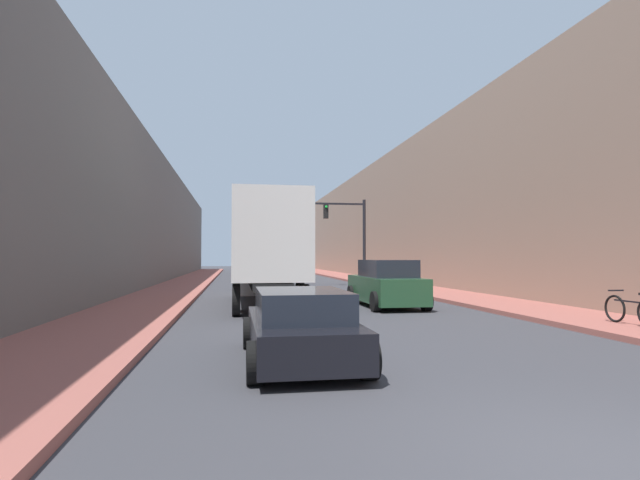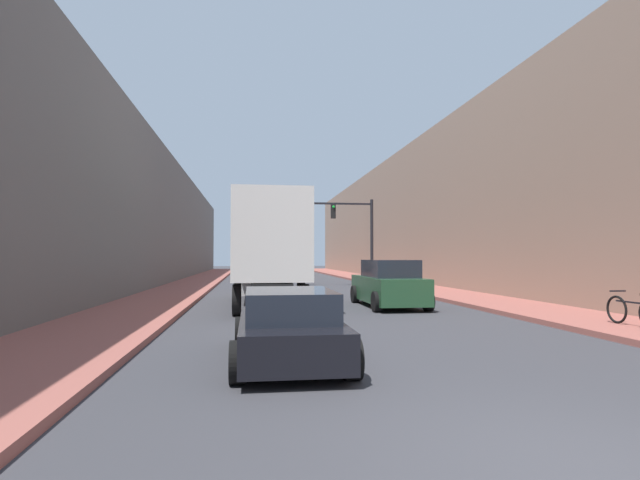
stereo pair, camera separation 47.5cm
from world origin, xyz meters
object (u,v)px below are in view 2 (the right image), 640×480
Objects in this scene: suv_car at (388,285)px; traffic_signal_gantry at (341,224)px; semi_truck at (266,248)px; sedan_car at (288,327)px; parked_bicycle at (633,311)px.

traffic_signal_gantry is at bearing 87.26° from suv_car.
sedan_car is at bearing -89.89° from semi_truck.
sedan_car reaches higher than parked_bicycle.
parked_bicycle is at bearing -79.87° from traffic_signal_gantry.
traffic_signal_gantry reaches higher than semi_truck.
semi_truck reaches higher than parked_bicycle.
sedan_car is at bearing -102.76° from traffic_signal_gantry.
traffic_signal_gantry reaches higher than parked_bicycle.
parked_bicycle is at bearing 14.51° from sedan_car.
semi_truck is 11.84m from traffic_signal_gantry.
traffic_signal_gantry reaches higher than suv_car.
sedan_car is 2.33× the size of parked_bicycle.
semi_truck is 6.67× the size of parked_bicycle.
traffic_signal_gantry is (5.10, 22.54, 3.36)m from sedan_car.
suv_car is 8.24m from parked_bicycle.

